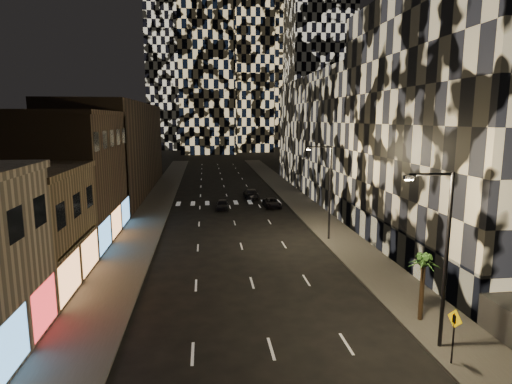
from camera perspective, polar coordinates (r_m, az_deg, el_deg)
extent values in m
cube|color=#47443F|center=(60.55, -13.16, -1.53)|extent=(4.00, 120.00, 0.15)
cube|color=#47443F|center=(61.59, 5.67, -1.13)|extent=(4.00, 120.00, 0.15)
cube|color=#4C4C47|center=(60.35, -11.17, -1.50)|extent=(0.20, 120.00, 0.15)
cube|color=#4C4C47|center=(61.17, 3.75, -1.18)|extent=(0.20, 120.00, 0.15)
cube|color=#7D684B|center=(33.94, -30.73, -4.69)|extent=(10.00, 10.00, 8.00)
cube|color=#453627|center=(45.08, -24.61, 1.65)|extent=(10.00, 15.00, 12.00)
cube|color=#453627|center=(70.56, -18.18, 5.49)|extent=(10.00, 40.00, 14.00)
cube|color=#232326|center=(40.77, 28.11, 7.69)|extent=(16.00, 25.00, 22.00)
cube|color=#383838|center=(38.31, 17.40, -6.08)|extent=(0.60, 25.00, 3.00)
cube|color=#232326|center=(70.04, 12.62, 7.35)|extent=(16.00, 40.00, 18.00)
cube|color=black|center=(153.29, -6.73, 23.22)|extent=(18.00, 18.00, 95.00)
cylinder|color=black|center=(23.46, 24.00, -8.51)|extent=(0.20, 0.20, 9.00)
cylinder|color=black|center=(21.98, 22.33, 2.19)|extent=(2.20, 0.14, 0.14)
cube|color=black|center=(21.48, 19.74, 1.87)|extent=(0.50, 0.25, 0.18)
cube|color=#FFEAB2|center=(21.50, 19.72, 1.55)|extent=(0.35, 0.18, 0.06)
cylinder|color=black|center=(41.37, 9.83, -0.14)|extent=(0.20, 0.20, 9.00)
cylinder|color=black|center=(40.55, 8.51, 5.96)|extent=(2.20, 0.14, 0.14)
cube|color=black|center=(40.29, 6.99, 5.80)|extent=(0.50, 0.25, 0.18)
cube|color=#FFEAB2|center=(40.29, 6.99, 5.63)|extent=(0.35, 0.18, 0.06)
imported|color=black|center=(55.80, -4.49, -1.66)|extent=(1.76, 3.85, 1.28)
imported|color=black|center=(63.15, -0.64, -0.22)|extent=(2.03, 4.98, 1.44)
imported|color=black|center=(56.82, 2.13, -1.47)|extent=(2.16, 4.41, 1.21)
cylinder|color=black|center=(23.27, 24.81, -17.27)|extent=(0.08, 0.08, 2.57)
cube|color=#FFB500|center=(22.86, 24.99, -15.08)|extent=(0.19, 0.90, 0.90)
cube|color=black|center=(22.85, 24.92, -15.09)|extent=(0.06, 0.23, 0.41)
cylinder|color=#47331E|center=(26.96, 21.23, -12.27)|extent=(0.26, 0.26, 3.41)
sphere|color=#234A1A|center=(26.34, 21.48, -8.49)|extent=(0.75, 0.75, 0.75)
cone|color=#234A1A|center=(26.56, 21.84, -8.48)|extent=(1.48, 0.86, 0.90)
cone|color=#234A1A|center=(26.60, 21.35, -8.42)|extent=(0.67, 1.51, 0.90)
cone|color=#234A1A|center=(26.46, 20.95, -8.49)|extent=(1.12, 1.37, 0.90)
cone|color=#234A1A|center=(26.24, 20.95, -8.65)|extent=(1.49, 0.36, 0.90)
cone|color=#234A1A|center=(26.10, 21.34, -8.77)|extent=(1.19, 1.32, 0.90)
cone|color=#234A1A|center=(26.16, 21.84, -8.76)|extent=(0.57, 1.51, 0.90)
cone|color=#234A1A|center=(26.36, 22.06, -8.63)|extent=(1.45, 0.96, 0.90)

